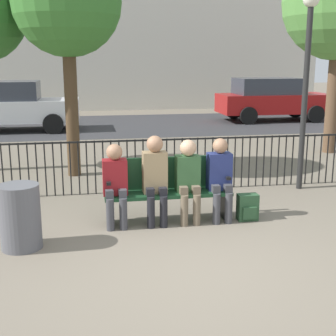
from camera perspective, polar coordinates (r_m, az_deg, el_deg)
ground_plane at (r=5.40m, az=3.02°, el=-12.19°), size 80.00×80.00×0.00m
park_bench at (r=6.79m, az=-0.12°, el=-2.34°), size 1.82×0.45×0.92m
seated_person_0 at (r=6.54m, az=-6.45°, el=-1.50°), size 0.34×0.39×1.17m
seated_person_1 at (r=6.59m, az=-1.57°, el=-0.83°), size 0.34×0.39×1.27m
seated_person_2 at (r=6.68m, az=2.49°, el=-0.95°), size 0.34×0.39×1.20m
seated_person_3 at (r=6.79m, az=6.36°, el=-0.82°), size 0.34×0.39×1.21m
backpack at (r=6.96m, az=9.69°, el=-4.78°), size 0.30×0.21×0.39m
fence_railing at (r=8.26m, az=-2.05°, el=0.89°), size 9.01×0.03×0.95m
tree_1 at (r=9.53m, az=-12.25°, el=19.03°), size 2.08×2.08×4.42m
lamp_post at (r=8.60m, az=16.62°, el=12.48°), size 0.28×0.28×3.43m
street_surface at (r=16.95m, az=-6.08°, el=5.24°), size 24.00×6.00×0.01m
parked_car_0 at (r=16.19m, az=-18.69°, el=7.25°), size 4.20×1.94×1.62m
parked_car_1 at (r=18.42m, az=12.52°, el=8.25°), size 4.20×1.94×1.62m
trash_bin at (r=6.09m, az=-17.58°, el=-5.69°), size 0.50×0.50×0.82m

